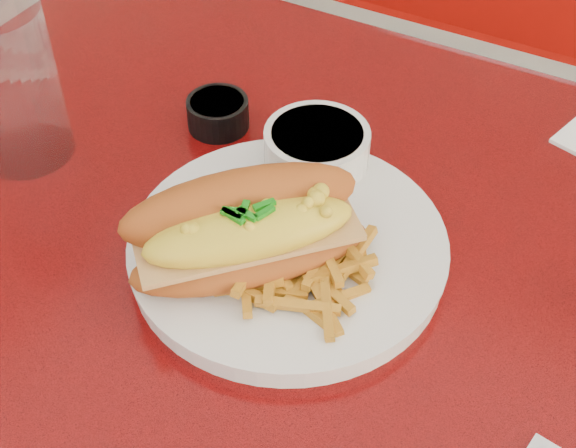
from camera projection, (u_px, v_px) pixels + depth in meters
The scene contains 9 objects.
diner_table at pixel (382, 417), 0.76m from camera, with size 1.23×0.83×0.77m.
booth_bench_far at pixel (543, 175), 1.50m from camera, with size 1.20×0.51×0.90m.
dinner_plate at pixel (288, 248), 0.69m from camera, with size 0.32×0.32×0.02m.
mac_hoagie at pixel (246, 230), 0.64m from camera, with size 0.21×0.21×0.09m.
fries_pile at pixel (302, 272), 0.64m from camera, with size 0.10×0.09×0.03m, color gold, non-canonical shape.
fork at pixel (357, 258), 0.67m from camera, with size 0.08×0.14×0.00m.
gravy_ramekin at pixel (317, 154), 0.75m from camera, with size 0.11×0.11×0.05m.
sauce_cup_left at pixel (218, 112), 0.81m from camera, with size 0.08×0.08×0.03m.
water_tumbler at pixel (10, 86), 0.74m from camera, with size 0.09×0.09×0.16m, color silver.
Camera 1 is at (0.12, -0.40, 1.28)m, focal length 50.00 mm.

